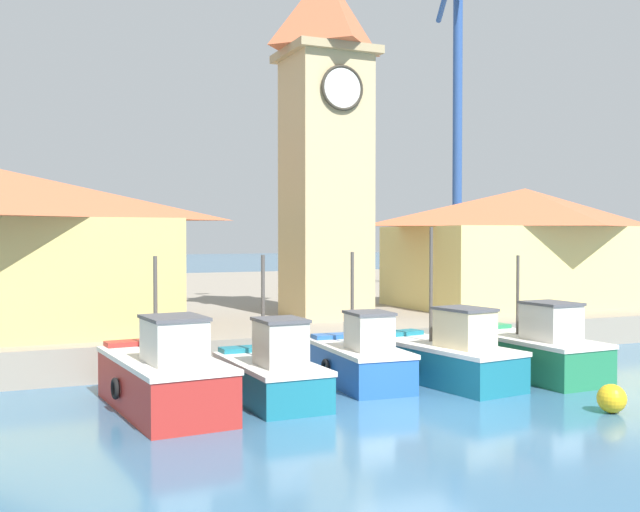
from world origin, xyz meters
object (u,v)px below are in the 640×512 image
object	(u,v)px
fishing_boat_center	(532,351)
port_crane_near	(457,149)
fishing_boat_mid_left	(446,357)
clock_tower	(326,132)
mooring_buoy	(612,399)
fishing_boat_left_outer	(271,373)
fishing_boat_left_inner	(360,359)
warehouse_right	(525,246)
fishing_boat_far_left	(164,377)

from	to	relation	value
fishing_boat_center	port_crane_near	xyz separation A→B (m)	(10.66, 19.93, 8.58)
fishing_boat_mid_left	clock_tower	bearing A→B (deg)	91.27
mooring_buoy	fishing_boat_mid_left	bearing A→B (deg)	108.84
clock_tower	mooring_buoy	bearing A→B (deg)	-82.10
fishing_boat_left_outer	fishing_boat_center	distance (m)	8.28
fishing_boat_center	fishing_boat_left_outer	bearing A→B (deg)	-179.95
fishing_boat_mid_left	fishing_boat_center	xyz separation A→B (m)	(2.88, -0.23, 0.03)
fishing_boat_left_outer	port_crane_near	world-z (taller)	port_crane_near
fishing_boat_left_outer	fishing_boat_left_inner	size ratio (longest dim) A/B	1.00
clock_tower	port_crane_near	bearing A→B (deg)	40.20
fishing_boat_left_inner	mooring_buoy	size ratio (longest dim) A/B	6.08
fishing_boat_left_inner	warehouse_right	distance (m)	15.49
fishing_boat_far_left	mooring_buoy	distance (m)	10.68
mooring_buoy	fishing_boat_center	bearing A→B (deg)	73.73
fishing_boat_center	port_crane_near	size ratio (longest dim) A/B	0.23
fishing_boat_mid_left	port_crane_near	size ratio (longest dim) A/B	0.24
fishing_boat_left_inner	clock_tower	distance (m)	10.69
fishing_boat_mid_left	port_crane_near	bearing A→B (deg)	55.49
fishing_boat_center	fishing_boat_far_left	bearing A→B (deg)	-179.99
fishing_boat_left_inner	fishing_boat_far_left	bearing A→B (deg)	-170.31
fishing_boat_far_left	fishing_boat_mid_left	bearing A→B (deg)	1.62
fishing_boat_far_left	fishing_boat_left_inner	xyz separation A→B (m)	(5.73, 0.98, -0.10)
warehouse_right	port_crane_near	bearing A→B (deg)	72.28
warehouse_right	fishing_boat_left_inner	bearing A→B (deg)	-146.00
fishing_boat_mid_left	port_crane_near	xyz separation A→B (m)	(13.54, 19.70, 8.61)
warehouse_right	clock_tower	bearing A→B (deg)	-173.75
fishing_boat_far_left	mooring_buoy	world-z (taller)	fishing_boat_far_left
fishing_boat_mid_left	warehouse_right	bearing A→B (deg)	42.16
fishing_boat_mid_left	fishing_boat_left_outer	bearing A→B (deg)	-177.50
fishing_boat_mid_left	mooring_buoy	world-z (taller)	fishing_boat_mid_left
fishing_boat_left_outer	clock_tower	world-z (taller)	clock_tower
fishing_boat_mid_left	fishing_boat_left_inner	bearing A→B (deg)	162.62
fishing_boat_center	warehouse_right	distance (m)	12.33
fishing_boat_center	clock_tower	bearing A→B (deg)	110.19
fishing_boat_left_inner	fishing_boat_mid_left	size ratio (longest dim) A/B	0.83
fishing_boat_left_inner	warehouse_right	xyz separation A→B (m)	(12.59, 8.49, 3.03)
fishing_boat_center	warehouse_right	xyz separation A→B (m)	(7.32, 9.47, 2.98)
fishing_boat_mid_left	clock_tower	xyz separation A→B (m)	(-0.18, 8.10, 7.41)
fishing_boat_left_inner	clock_tower	xyz separation A→B (m)	(2.21, 7.35, 7.43)
fishing_boat_far_left	mooring_buoy	size ratio (longest dim) A/B	7.61
fishing_boat_left_inner	mooring_buoy	distance (m)	6.72
clock_tower	mooring_buoy	size ratio (longest dim) A/B	21.63
fishing_boat_far_left	fishing_boat_left_outer	world-z (taller)	fishing_boat_left_outer
fishing_boat_left_inner	mooring_buoy	bearing A→B (deg)	-53.66
fishing_boat_mid_left	fishing_boat_center	world-z (taller)	fishing_boat_mid_left
fishing_boat_far_left	warehouse_right	distance (m)	20.83
fishing_boat_far_left	port_crane_near	world-z (taller)	port_crane_near
fishing_boat_left_inner	warehouse_right	bearing A→B (deg)	34.00
fishing_boat_far_left	fishing_boat_left_outer	size ratio (longest dim) A/B	1.25
fishing_boat_far_left	mooring_buoy	xyz separation A→B (m)	(9.71, -4.43, -0.47)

